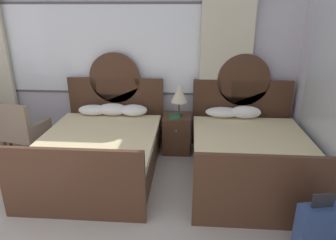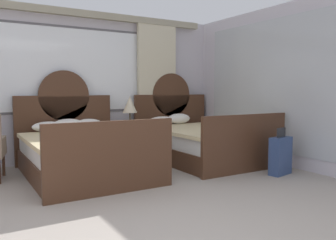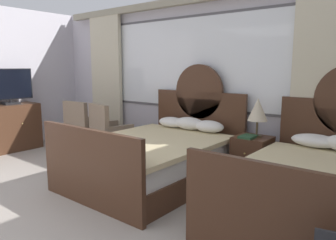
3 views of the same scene
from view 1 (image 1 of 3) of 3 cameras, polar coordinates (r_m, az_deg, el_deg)
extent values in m
cube|color=silver|center=(5.49, -11.80, 9.90)|extent=(6.58, 0.07, 2.70)
cube|color=#575459|center=(5.41, -12.15, 12.78)|extent=(3.71, 0.02, 1.53)
cube|color=white|center=(5.40, -12.17, 12.77)|extent=(3.63, 0.02, 1.45)
cube|color=beige|center=(5.19, 10.63, 8.82)|extent=(0.84, 0.08, 2.60)
cube|color=#472B1C|center=(4.67, -12.41, -7.72)|extent=(1.58, 2.14, 0.30)
cube|color=white|center=(4.56, -12.67, -4.75)|extent=(1.52, 2.04, 0.24)
cube|color=beige|center=(4.43, -13.10, -3.46)|extent=(1.62, 1.94, 0.06)
cube|color=#472B1C|center=(5.47, -9.62, 1.78)|extent=(1.66, 0.06, 1.18)
cylinder|color=#472B1C|center=(5.32, -10.00, 7.80)|extent=(0.87, 0.06, 0.87)
cube|color=#472B1C|center=(3.63, -17.62, -11.61)|extent=(1.66, 0.06, 0.90)
ellipsoid|color=white|center=(5.31, -13.88, 1.85)|extent=(0.51, 0.30, 0.16)
ellipsoid|color=white|center=(5.22, -10.39, 1.99)|extent=(0.52, 0.31, 0.20)
ellipsoid|color=white|center=(5.15, -6.50, 1.85)|extent=(0.47, 0.32, 0.18)
cube|color=#472B1C|center=(4.58, 15.07, -8.60)|extent=(1.58, 2.14, 0.30)
cube|color=white|center=(4.46, 15.38, -5.59)|extent=(1.52, 2.04, 0.24)
cube|color=beige|center=(4.33, 15.75, -4.29)|extent=(1.62, 1.94, 0.06)
cube|color=#472B1C|center=(5.39, 13.50, 1.20)|extent=(1.66, 0.06, 1.18)
cylinder|color=#472B1C|center=(5.23, 14.03, 7.30)|extent=(0.87, 0.06, 0.87)
cube|color=#472B1C|center=(3.51, 18.68, -12.97)|extent=(1.66, 0.06, 0.90)
ellipsoid|color=white|center=(5.13, 10.24, 1.45)|extent=(0.57, 0.31, 0.16)
ellipsoid|color=white|center=(5.14, 14.36, 1.43)|extent=(0.50, 0.25, 0.21)
cube|color=#472B1C|center=(5.12, 1.66, -2.51)|extent=(0.46, 0.46, 0.64)
sphere|color=tan|center=(4.84, 1.54, -2.09)|extent=(0.02, 0.02, 0.02)
cylinder|color=brown|center=(5.04, 2.08, 1.14)|extent=(0.14, 0.14, 0.02)
cylinder|color=brown|center=(5.01, 2.10, 2.32)|extent=(0.03, 0.03, 0.20)
cone|color=beige|center=(4.93, 2.13, 5.09)|extent=(0.27, 0.27, 0.30)
cube|color=#285133|center=(4.91, 1.31, 0.68)|extent=(0.18, 0.26, 0.03)
cube|color=#84705B|center=(5.44, -24.97, -2.29)|extent=(0.70, 0.70, 0.10)
cube|color=#84705B|center=(5.16, -27.26, -0.16)|extent=(0.59, 0.20, 0.52)
cube|color=#84705B|center=(5.23, -23.01, -1.34)|extent=(0.17, 0.53, 0.16)
cube|color=#84705B|center=(5.57, -27.21, -0.71)|extent=(0.17, 0.53, 0.16)
cylinder|color=#472B1C|center=(5.54, -21.13, -3.80)|extent=(0.04, 0.04, 0.34)
cylinder|color=#472B1C|center=(5.84, -24.93, -3.13)|extent=(0.04, 0.04, 0.34)
cylinder|color=#472B1C|center=(5.21, -24.29, -5.85)|extent=(0.04, 0.04, 0.34)
cylinder|color=#472B1C|center=(5.52, -28.14, -5.01)|extent=(0.04, 0.04, 0.34)
cube|color=#84705B|center=(5.64, -29.11, -0.80)|extent=(0.09, 0.53, 0.16)
cylinder|color=#472B1C|center=(5.96, -27.61, -3.10)|extent=(0.04, 0.04, 0.34)
cube|color=navy|center=(3.45, 26.15, -18.26)|extent=(0.42, 0.25, 0.57)
cube|color=#232326|center=(3.25, 27.15, -13.30)|extent=(0.22, 0.06, 0.14)
camera|label=2|loc=(3.25, -99.12, -23.70)|focal=37.34mm
camera|label=3|loc=(1.86, 63.05, -15.88)|focal=34.32mm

